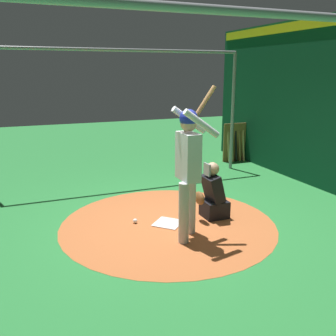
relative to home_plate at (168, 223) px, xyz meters
The scene contains 8 objects.
ground_plane 0.01m from the home_plate, ahead, with size 25.40×25.40×0.00m, color #287A38.
dirt_circle 0.01m from the home_plate, ahead, with size 3.51×3.51×0.01m, color #B76033.
home_plate is the anchor object (origin of this frame).
batter 1.32m from the home_plate, 98.69° to the left, with size 0.68×0.49×2.24m.
catcher 0.89m from the home_plate, behind, with size 0.58×0.40×0.97m.
cage_frame 2.04m from the home_plate, ahead, with size 5.74×5.55×2.90m.
bat_rack 4.92m from the home_plate, 136.18° to the right, with size 1.06×0.21×1.05m.
baseball_0 0.54m from the home_plate, 23.84° to the right, with size 0.07×0.07×0.07m, color white.
Camera 1 is at (2.11, 5.26, 2.44)m, focal length 39.67 mm.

